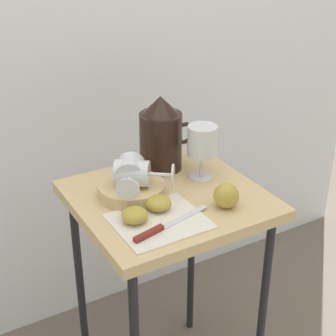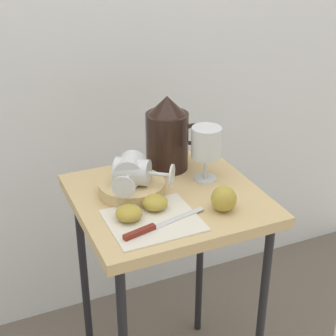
{
  "view_description": "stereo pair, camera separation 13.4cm",
  "coord_description": "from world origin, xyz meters",
  "px_view_note": "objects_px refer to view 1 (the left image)",
  "views": [
    {
      "loc": [
        -0.6,
        -1.04,
        1.4
      ],
      "look_at": [
        0.0,
        0.0,
        0.79
      ],
      "focal_mm": 55.59,
      "sensor_mm": 36.0,
      "label": 1
    },
    {
      "loc": [
        -0.48,
        -1.1,
        1.4
      ],
      "look_at": [
        0.0,
        0.0,
        0.79
      ],
      "focal_mm": 55.59,
      "sensor_mm": 36.0,
      "label": 2
    }
  ],
  "objects_px": {
    "wine_glass_tipped_far": "(130,172)",
    "apple_half_left": "(135,215)",
    "table": "(168,221)",
    "wine_glass_upright": "(202,144)",
    "apple_whole": "(226,196)",
    "knife": "(161,228)",
    "apple_half_right": "(158,203)",
    "pitcher": "(161,140)",
    "wine_glass_tipped_near": "(134,173)",
    "basket_tray": "(131,190)"
  },
  "relations": [
    {
      "from": "wine_glass_tipped_far",
      "to": "apple_half_left",
      "type": "height_order",
      "value": "wine_glass_tipped_far"
    },
    {
      "from": "table",
      "to": "wine_glass_upright",
      "type": "bearing_deg",
      "value": 16.72
    },
    {
      "from": "apple_half_left",
      "to": "apple_whole",
      "type": "height_order",
      "value": "apple_whole"
    },
    {
      "from": "wine_glass_tipped_far",
      "to": "knife",
      "type": "height_order",
      "value": "wine_glass_tipped_far"
    },
    {
      "from": "apple_whole",
      "to": "apple_half_right",
      "type": "bearing_deg",
      "value": 156.34
    },
    {
      "from": "knife",
      "to": "pitcher",
      "type": "bearing_deg",
      "value": 60.7
    },
    {
      "from": "apple_half_left",
      "to": "apple_whole",
      "type": "distance_m",
      "value": 0.24
    },
    {
      "from": "table",
      "to": "apple_whole",
      "type": "xyz_separation_m",
      "value": [
        0.1,
        -0.13,
        0.12
      ]
    },
    {
      "from": "wine_glass_tipped_near",
      "to": "apple_whole",
      "type": "relative_size",
      "value": 2.49
    },
    {
      "from": "table",
      "to": "wine_glass_upright",
      "type": "xyz_separation_m",
      "value": [
        0.13,
        0.04,
        0.19
      ]
    },
    {
      "from": "table",
      "to": "apple_half_right",
      "type": "bearing_deg",
      "value": -136.87
    },
    {
      "from": "wine_glass_upright",
      "to": "apple_whole",
      "type": "relative_size",
      "value": 2.39
    },
    {
      "from": "apple_whole",
      "to": "pitcher",
      "type": "bearing_deg",
      "value": 96.76
    },
    {
      "from": "apple_half_left",
      "to": "knife",
      "type": "xyz_separation_m",
      "value": [
        0.04,
        -0.06,
        -0.01
      ]
    },
    {
      "from": "apple_half_right",
      "to": "knife",
      "type": "distance_m",
      "value": 0.09
    },
    {
      "from": "basket_tray",
      "to": "wine_glass_tipped_near",
      "type": "bearing_deg",
      "value": -74.23
    },
    {
      "from": "apple_whole",
      "to": "table",
      "type": "bearing_deg",
      "value": 127.52
    },
    {
      "from": "pitcher",
      "to": "wine_glass_upright",
      "type": "bearing_deg",
      "value": -59.35
    },
    {
      "from": "pitcher",
      "to": "wine_glass_tipped_near",
      "type": "relative_size",
      "value": 1.35
    },
    {
      "from": "wine_glass_tipped_far",
      "to": "knife",
      "type": "relative_size",
      "value": 0.67
    },
    {
      "from": "knife",
      "to": "wine_glass_upright",
      "type": "bearing_deg",
      "value": 37.99
    },
    {
      "from": "wine_glass_tipped_far",
      "to": "table",
      "type": "bearing_deg",
      "value": -25.98
    },
    {
      "from": "pitcher",
      "to": "apple_half_left",
      "type": "relative_size",
      "value": 3.36
    },
    {
      "from": "basket_tray",
      "to": "wine_glass_tipped_near",
      "type": "relative_size",
      "value": 1.09
    },
    {
      "from": "table",
      "to": "basket_tray",
      "type": "xyz_separation_m",
      "value": [
        -0.08,
        0.05,
        0.1
      ]
    },
    {
      "from": "wine_glass_tipped_far",
      "to": "pitcher",
      "type": "bearing_deg",
      "value": 35.46
    },
    {
      "from": "table",
      "to": "wine_glass_upright",
      "type": "height_order",
      "value": "wine_glass_upright"
    },
    {
      "from": "table",
      "to": "apple_half_right",
      "type": "distance_m",
      "value": 0.13
    },
    {
      "from": "wine_glass_upright",
      "to": "knife",
      "type": "xyz_separation_m",
      "value": [
        -0.23,
        -0.18,
        -0.1
      ]
    },
    {
      "from": "pitcher",
      "to": "apple_half_right",
      "type": "bearing_deg",
      "value": -121.01
    },
    {
      "from": "knife",
      "to": "wine_glass_tipped_far",
      "type": "bearing_deg",
      "value": 86.41
    },
    {
      "from": "wine_glass_tipped_near",
      "to": "table",
      "type": "bearing_deg",
      "value": -22.7
    },
    {
      "from": "pitcher",
      "to": "apple_half_left",
      "type": "xyz_separation_m",
      "value": [
        -0.2,
        -0.23,
        -0.07
      ]
    },
    {
      "from": "pitcher",
      "to": "wine_glass_upright",
      "type": "xyz_separation_m",
      "value": [
        0.07,
        -0.11,
        0.02
      ]
    },
    {
      "from": "basket_tray",
      "to": "knife",
      "type": "distance_m",
      "value": 0.19
    },
    {
      "from": "apple_half_left",
      "to": "apple_half_right",
      "type": "relative_size",
      "value": 1.0
    },
    {
      "from": "wine_glass_tipped_far",
      "to": "apple_half_right",
      "type": "relative_size",
      "value": 2.38
    },
    {
      "from": "basket_tray",
      "to": "apple_whole",
      "type": "relative_size",
      "value": 2.7
    },
    {
      "from": "basket_tray",
      "to": "wine_glass_upright",
      "type": "distance_m",
      "value": 0.23
    },
    {
      "from": "wine_glass_tipped_near",
      "to": "wine_glass_tipped_far",
      "type": "height_order",
      "value": "wine_glass_tipped_far"
    },
    {
      "from": "wine_glass_tipped_far",
      "to": "apple_whole",
      "type": "distance_m",
      "value": 0.25
    },
    {
      "from": "table",
      "to": "wine_glass_tipped_far",
      "type": "bearing_deg",
      "value": 154.02
    },
    {
      "from": "table",
      "to": "apple_half_right",
      "type": "xyz_separation_m",
      "value": [
        -0.06,
        -0.06,
        0.11
      ]
    },
    {
      "from": "apple_whole",
      "to": "knife",
      "type": "relative_size",
      "value": 0.28
    },
    {
      "from": "basket_tray",
      "to": "apple_half_left",
      "type": "height_order",
      "value": "apple_half_left"
    },
    {
      "from": "wine_glass_tipped_far",
      "to": "apple_whole",
      "type": "relative_size",
      "value": 2.38
    },
    {
      "from": "wine_glass_tipped_near",
      "to": "apple_half_right",
      "type": "xyz_separation_m",
      "value": [
        0.02,
        -0.09,
        -0.05
      ]
    },
    {
      "from": "table",
      "to": "knife",
      "type": "relative_size",
      "value": 3.09
    },
    {
      "from": "apple_half_right",
      "to": "wine_glass_tipped_near",
      "type": "bearing_deg",
      "value": 102.7
    },
    {
      "from": "wine_glass_upright",
      "to": "wine_glass_tipped_far",
      "type": "relative_size",
      "value": 1.01
    }
  ]
}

